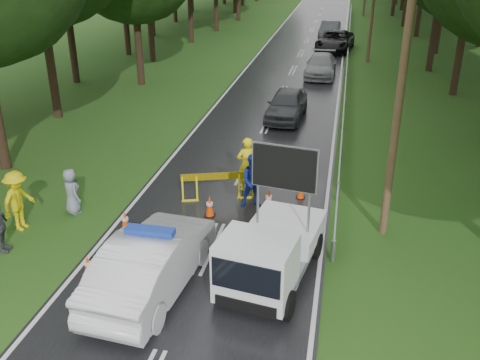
% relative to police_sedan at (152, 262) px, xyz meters
% --- Properties ---
extents(ground, '(160.00, 160.00, 0.00)m').
position_rel_police_sedan_xyz_m(ground, '(0.93, 2.29, -0.85)').
color(ground, '#1F4F16').
rests_on(ground, ground).
extents(road, '(7.00, 140.00, 0.02)m').
position_rel_police_sedan_xyz_m(road, '(0.93, 32.29, -0.84)').
color(road, black).
rests_on(road, ground).
extents(guardrail, '(0.12, 60.06, 0.70)m').
position_rel_police_sedan_xyz_m(guardrail, '(4.63, 31.95, -0.31)').
color(guardrail, gray).
rests_on(guardrail, ground).
extents(utility_pole_near, '(1.40, 0.24, 10.00)m').
position_rel_police_sedan_xyz_m(utility_pole_near, '(6.13, 4.29, 4.21)').
color(utility_pole_near, '#4D3D24').
rests_on(utility_pole_near, ground).
extents(police_sedan, '(2.26, 5.30, 1.87)m').
position_rel_police_sedan_xyz_m(police_sedan, '(0.00, 0.00, 0.00)').
color(police_sedan, silver).
rests_on(police_sedan, ground).
extents(work_truck, '(2.67, 4.71, 3.55)m').
position_rel_police_sedan_xyz_m(work_truck, '(2.96, 0.88, 0.11)').
color(work_truck, gray).
rests_on(work_truck, ground).
extents(barrier, '(2.49, 0.85, 1.07)m').
position_rel_police_sedan_xyz_m(barrier, '(0.46, 5.48, -0.04)').
color(barrier, yellow).
rests_on(barrier, ground).
extents(officer, '(0.90, 0.81, 2.05)m').
position_rel_police_sedan_xyz_m(officer, '(1.29, 6.55, 0.17)').
color(officer, yellow).
rests_on(officer, ground).
extents(civilian, '(1.10, 0.96, 1.93)m').
position_rel_police_sedan_xyz_m(civilian, '(1.79, 5.29, 0.11)').
color(civilian, '#182D9F').
rests_on(civilian, ground).
extents(bystander_left, '(0.91, 1.38, 2.00)m').
position_rel_police_sedan_xyz_m(bystander_left, '(-5.26, 2.29, 0.15)').
color(bystander_left, '#D1C20B').
rests_on(bystander_left, ground).
extents(bystander_mid, '(0.56, 1.01, 1.62)m').
position_rel_police_sedan_xyz_m(bystander_mid, '(-5.06, 0.93, -0.04)').
color(bystander_mid, '#42454A').
rests_on(bystander_mid, ground).
extents(bystander_right, '(0.93, 0.89, 1.61)m').
position_rel_police_sedan_xyz_m(bystander_right, '(-4.15, 3.61, -0.05)').
color(bystander_right, slate).
rests_on(bystander_right, ground).
extents(queue_car_first, '(2.03, 4.53, 1.51)m').
position_rel_police_sedan_xyz_m(queue_car_first, '(1.73, 15.37, -0.10)').
color(queue_car_first, '#3F4246').
rests_on(queue_car_first, ground).
extents(queue_car_second, '(2.06, 4.88, 1.41)m').
position_rel_police_sedan_xyz_m(queue_car_second, '(2.91, 25.12, -0.15)').
color(queue_car_second, gray).
rests_on(queue_car_second, ground).
extents(queue_car_third, '(3.25, 6.04, 1.61)m').
position_rel_police_sedan_xyz_m(queue_car_third, '(3.53, 34.13, -0.05)').
color(queue_car_third, black).
rests_on(queue_car_third, ground).
extents(queue_car_fourth, '(1.93, 4.71, 1.52)m').
position_rel_police_sedan_xyz_m(queue_car_fourth, '(2.84, 40.13, -0.10)').
color(queue_car_fourth, '#464B4F').
rests_on(queue_car_fourth, ground).
extents(cone_near_left, '(0.30, 0.30, 0.64)m').
position_rel_police_sedan_xyz_m(cone_near_left, '(-2.00, 0.26, -0.54)').
color(cone_near_left, black).
rests_on(cone_near_left, ground).
extents(cone_center, '(0.36, 0.36, 0.76)m').
position_rel_police_sedan_xyz_m(cone_center, '(0.45, 4.29, -0.49)').
color(cone_center, black).
rests_on(cone_center, ground).
extents(cone_far, '(0.36, 0.36, 0.77)m').
position_rel_police_sedan_xyz_m(cone_far, '(2.33, 5.15, -0.48)').
color(cone_far, black).
rests_on(cone_far, ground).
extents(cone_left_mid, '(0.34, 0.34, 0.72)m').
position_rel_police_sedan_xyz_m(cone_left_mid, '(-1.94, 2.79, -0.50)').
color(cone_left_mid, black).
rests_on(cone_left_mid, ground).
extents(cone_right, '(0.33, 0.33, 0.69)m').
position_rel_police_sedan_xyz_m(cone_right, '(3.33, 6.23, -0.52)').
color(cone_right, black).
rests_on(cone_right, ground).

